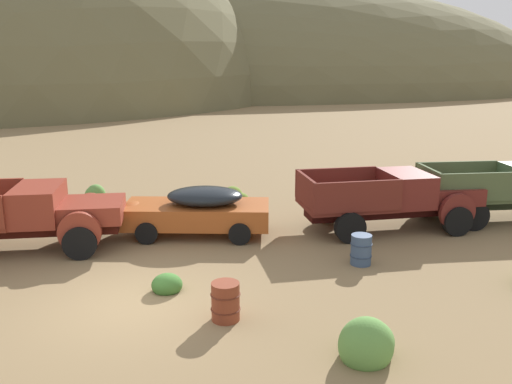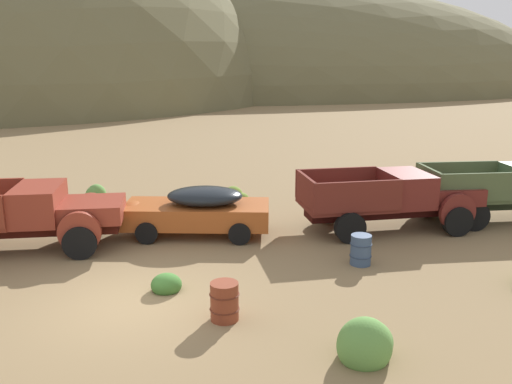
% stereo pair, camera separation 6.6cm
% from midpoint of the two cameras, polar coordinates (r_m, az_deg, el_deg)
% --- Properties ---
extents(ground_plane, '(300.00, 300.00, 0.00)m').
position_cam_midpoint_polar(ground_plane, '(13.21, -12.80, -11.30)').
color(ground_plane, olive).
extents(hill_distant, '(112.22, 52.00, 34.36)m').
position_cam_midpoint_polar(hill_distant, '(87.62, -3.96, 10.42)').
color(hill_distant, brown).
rests_on(hill_distant, ground).
extents(truck_rust_red, '(5.90, 2.54, 1.91)m').
position_cam_midpoint_polar(truck_rust_red, '(17.35, -22.23, -2.26)').
color(truck_rust_red, '#42140D').
rests_on(truck_rust_red, ground).
extents(car_oxide_orange, '(5.05, 2.58, 1.57)m').
position_cam_midpoint_polar(car_oxide_orange, '(17.43, -6.78, -1.89)').
color(car_oxide_orange, '#A34C1E').
rests_on(car_oxide_orange, ground).
extents(truck_oxblood, '(5.96, 2.65, 1.91)m').
position_cam_midpoint_polar(truck_oxblood, '(18.53, 14.80, -0.67)').
color(truck_oxblood, black).
rests_on(truck_oxblood, ground).
extents(oil_drum_spare, '(0.61, 0.61, 0.84)m').
position_cam_midpoint_polar(oil_drum_spare, '(15.27, 10.79, -5.93)').
color(oil_drum_spare, '#384C6B').
rests_on(oil_drum_spare, ground).
extents(oil_drum_by_truck, '(0.66, 0.66, 0.85)m').
position_cam_midpoint_polar(oil_drum_by_truck, '(12.03, -3.36, -11.33)').
color(oil_drum_by_truck, brown).
rests_on(oil_drum_by_truck, ground).
extents(bush_back_edge, '(1.00, 0.82, 0.76)m').
position_cam_midpoint_polar(bush_back_edge, '(21.46, -2.25, -0.53)').
color(bush_back_edge, olive).
rests_on(bush_back_edge, ground).
extents(bush_front_right, '(0.75, 0.68, 0.57)m').
position_cam_midpoint_polar(bush_front_right, '(13.65, -9.36, -9.61)').
color(bush_front_right, '#3D702D').
rests_on(bush_front_right, ground).
extents(bush_lone_scrub, '(0.80, 0.73, 0.81)m').
position_cam_midpoint_polar(bush_lone_scrub, '(22.58, -16.55, -0.29)').
color(bush_lone_scrub, '#5B8E42').
rests_on(bush_lone_scrub, ground).
extents(bush_between_trucks, '(1.16, 1.16, 1.11)m').
position_cam_midpoint_polar(bush_between_trucks, '(10.92, 11.33, -15.28)').
color(bush_between_trucks, '#5B8E42').
rests_on(bush_between_trucks, ground).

